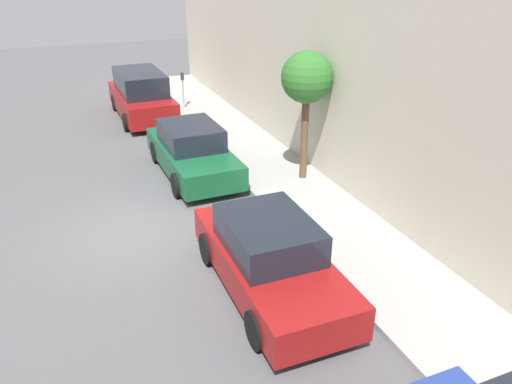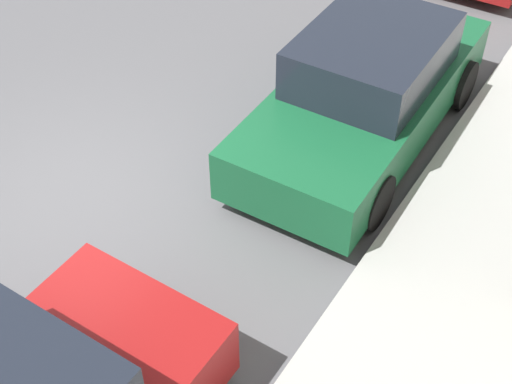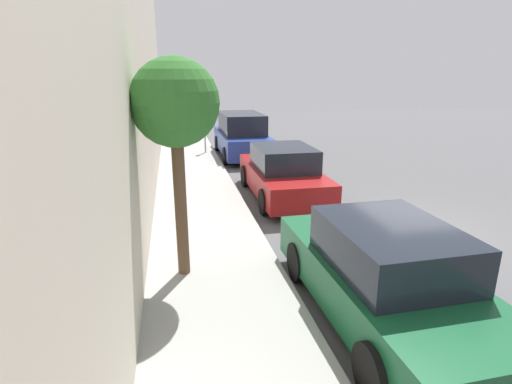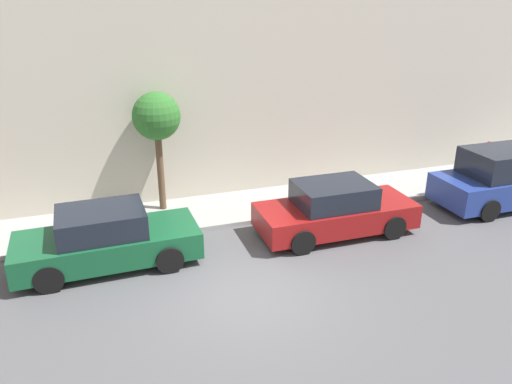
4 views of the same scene
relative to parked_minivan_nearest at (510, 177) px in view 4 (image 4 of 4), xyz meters
name	(u,v)px [view 4 (image 4 of 4)]	position (x,y,z in m)	size (l,w,h in m)	color
ground_plane	(249,294)	(-2.38, 9.62, -0.92)	(60.00, 60.00, 0.00)	#515154
sidewalk	(203,212)	(2.33, 9.62, -0.85)	(2.42, 32.00, 0.15)	#9E9E99
building_facade	(181,40)	(4.54, 9.62, 4.15)	(2.00, 32.00, 10.15)	beige
parked_minivan_nearest	(510,177)	(0.00, 0.00, 0.00)	(2.02, 4.90, 1.90)	navy
parked_sedan_second	(335,210)	(-0.14, 6.33, -0.20)	(1.92, 4.51, 1.54)	maroon
parked_sedan_third	(106,239)	(0.06, 12.60, -0.20)	(1.92, 4.54, 1.54)	#14512D
parking_meter_near	(486,158)	(1.57, -0.45, 0.15)	(0.11, 0.15, 1.51)	#ADADB2
street_tree	(157,118)	(2.89, 10.77, 2.12)	(1.42, 1.42, 3.66)	brown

